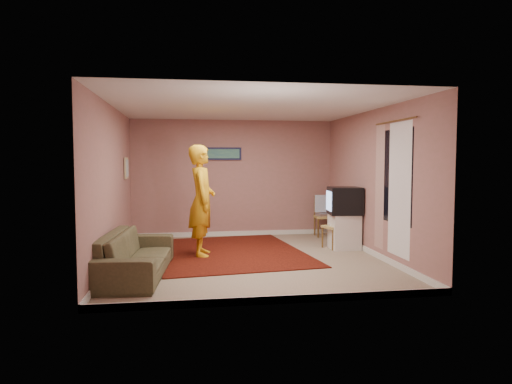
{
  "coord_description": "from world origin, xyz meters",
  "views": [
    {
      "loc": [
        -1.04,
        -7.7,
        1.71
      ],
      "look_at": [
        0.22,
        0.6,
        1.12
      ],
      "focal_mm": 32.0,
      "sensor_mm": 36.0,
      "label": 1
    }
  ],
  "objects": [
    {
      "name": "baseboard_left",
      "position": [
        -2.24,
        0.0,
        0.05
      ],
      "size": [
        0.02,
        5.0,
        0.1
      ],
      "primitive_type": "cube",
      "color": "silver",
      "rests_on": "ground"
    },
    {
      "name": "ceiling",
      "position": [
        0.0,
        0.0,
        2.6
      ],
      "size": [
        4.5,
        5.0,
        0.02
      ],
      "primitive_type": "cube",
      "color": "silver",
      "rests_on": "wall_back"
    },
    {
      "name": "baseboard_back",
      "position": [
        0.0,
        2.49,
        0.05
      ],
      "size": [
        4.5,
        0.02,
        0.1
      ],
      "primitive_type": "cube",
      "color": "silver",
      "rests_on": "ground"
    },
    {
      "name": "picture_back",
      "position": [
        -0.3,
        2.47,
        1.85
      ],
      "size": [
        0.95,
        0.04,
        0.28
      ],
      "color": "#131434",
      "rests_on": "wall_back"
    },
    {
      "name": "wall_left",
      "position": [
        -2.25,
        0.0,
        1.3
      ],
      "size": [
        0.02,
        5.0,
        2.6
      ],
      "primitive_type": "cube",
      "color": "#A26A6B",
      "rests_on": "ground"
    },
    {
      "name": "baseboard_front",
      "position": [
        0.0,
        -2.49,
        0.05
      ],
      "size": [
        4.5,
        0.02,
        0.1
      ],
      "primitive_type": "cube",
      "color": "silver",
      "rests_on": "ground"
    },
    {
      "name": "curtain_rod",
      "position": [
        2.2,
        -0.9,
        2.32
      ],
      "size": [
        0.02,
        1.4,
        0.02
      ],
      "primitive_type": "cylinder",
      "rotation": [
        1.57,
        0.0,
        0.0
      ],
      "color": "brown",
      "rests_on": "wall_right"
    },
    {
      "name": "wall_front",
      "position": [
        0.0,
        -2.5,
        1.3
      ],
      "size": [
        4.5,
        0.02,
        2.6
      ],
      "primitive_type": "cube",
      "color": "#A26A6B",
      "rests_on": "ground"
    },
    {
      "name": "wall_right",
      "position": [
        2.25,
        0.0,
        1.3
      ],
      "size": [
        0.02,
        5.0,
        2.6
      ],
      "primitive_type": "cube",
      "color": "#A26A6B",
      "rests_on": "ground"
    },
    {
      "name": "baseboard_right",
      "position": [
        2.24,
        0.0,
        0.05
      ],
      "size": [
        0.02,
        5.0,
        0.1
      ],
      "primitive_type": "cube",
      "color": "silver",
      "rests_on": "ground"
    },
    {
      "name": "picture_left",
      "position": [
        -2.22,
        1.6,
        1.55
      ],
      "size": [
        0.04,
        0.38,
        0.42
      ],
      "color": "#C8B989",
      "rests_on": "wall_left"
    },
    {
      "name": "curtain_sheer",
      "position": [
        2.23,
        -1.05,
        1.25
      ],
      "size": [
        0.01,
        0.75,
        2.1
      ],
      "primitive_type": "cube",
      "color": "white",
      "rests_on": "wall_right"
    },
    {
      "name": "area_rug",
      "position": [
        -0.28,
        0.62,
        0.01
      ],
      "size": [
        2.99,
        3.57,
        0.02
      ],
      "primitive_type": "cube",
      "rotation": [
        0.0,
        0.0,
        0.12
      ],
      "color": "black",
      "rests_on": "ground"
    },
    {
      "name": "wall_back",
      "position": [
        0.0,
        2.5,
        1.3
      ],
      "size": [
        4.5,
        0.02,
        2.6
      ],
      "primitive_type": "cube",
      "color": "#A26A6B",
      "rests_on": "ground"
    },
    {
      "name": "chair_a",
      "position": [
        2.0,
        2.1,
        0.55
      ],
      "size": [
        0.42,
        0.41,
        0.49
      ],
      "rotation": [
        0.0,
        0.0,
        -0.04
      ],
      "color": "tan",
      "rests_on": "ground"
    },
    {
      "name": "person",
      "position": [
        -0.78,
        0.41,
        0.99
      ],
      "size": [
        0.51,
        0.74,
        1.98
      ],
      "primitive_type": "imported",
      "rotation": [
        0.0,
        0.0,
        1.53
      ],
      "color": "gold",
      "rests_on": "ground"
    },
    {
      "name": "chair_b",
      "position": [
        1.78,
        0.72,
        0.53
      ],
      "size": [
        0.47,
        0.48,
        0.47
      ],
      "rotation": [
        0.0,
        0.0,
        -1.26
      ],
      "color": "tan",
      "rests_on": "ground"
    },
    {
      "name": "sofa",
      "position": [
        -1.8,
        -0.87,
        0.32
      ],
      "size": [
        1.05,
        2.27,
        0.64
      ],
      "primitive_type": "imported",
      "rotation": [
        0.0,
        0.0,
        1.48
      ],
      "color": "brown",
      "rests_on": "ground"
    },
    {
      "name": "blue_throw",
      "position": [
        2.0,
        2.2,
        0.73
      ],
      "size": [
        0.37,
        0.05,
        0.39
      ],
      "primitive_type": "cube",
      "color": "#94BEF2",
      "rests_on": "chair_a"
    },
    {
      "name": "ground",
      "position": [
        0.0,
        0.0,
        0.0
      ],
      "size": [
        5.0,
        5.0,
        0.0
      ],
      "primitive_type": "plane",
      "color": "tan",
      "rests_on": "ground"
    },
    {
      "name": "curtain_floral",
      "position": [
        2.21,
        -0.35,
        1.25
      ],
      "size": [
        0.01,
        0.35,
        2.1
      ],
      "primitive_type": "cube",
      "color": "beige",
      "rests_on": "wall_right"
    },
    {
      "name": "game_console",
      "position": [
        1.78,
        0.72,
        0.46
      ],
      "size": [
        0.23,
        0.18,
        0.04
      ],
      "primitive_type": "cube",
      "rotation": [
        0.0,
        0.0,
        -0.18
      ],
      "color": "silver",
      "rests_on": "chair_b"
    },
    {
      "name": "dvd_player",
      "position": [
        2.0,
        2.1,
        0.49
      ],
      "size": [
        0.38,
        0.31,
        0.06
      ],
      "primitive_type": "cube",
      "rotation": [
        0.0,
        0.0,
        0.26
      ],
      "color": "#AAAAAF",
      "rests_on": "chair_a"
    },
    {
      "name": "crt_tv",
      "position": [
        1.94,
        0.63,
        0.93
      ],
      "size": [
        0.66,
        0.6,
        0.52
      ],
      "rotation": [
        0.0,
        0.0,
        -0.11
      ],
      "color": "black",
      "rests_on": "tv_cabinet"
    },
    {
      "name": "window",
      "position": [
        2.24,
        -0.9,
        1.45
      ],
      "size": [
        0.01,
        1.1,
        1.5
      ],
      "primitive_type": "cube",
      "color": "black",
      "rests_on": "wall_right"
    },
    {
      "name": "tv_cabinet",
      "position": [
        1.95,
        0.63,
        0.33
      ],
      "size": [
        0.53,
        0.48,
        0.67
      ],
      "primitive_type": "cube",
      "color": "white",
      "rests_on": "ground"
    }
  ]
}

